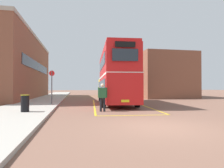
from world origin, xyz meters
The scene contains 10 objects.
ground_plane centered at (0.00, 14.40, 0.00)m, with size 135.60×135.60×0.00m, color brown.
sidewalk_left centered at (-6.50, 16.80, 0.07)m, with size 4.00×57.60×0.14m, color #A39E93.
brick_building_left centered at (-11.43, 20.06, 4.03)m, with size 6.79×20.76×8.06m.
depot_building_right centered at (9.16, 22.21, 3.10)m, with size 7.39×14.20×6.21m.
double_decker_bus centered at (0.42, 10.08, 2.51)m, with size 3.39×10.38×4.75m.
single_deck_bus centered at (2.21, 24.66, 1.64)m, with size 3.08×8.92×3.02m.
pedestrian_boarding centered at (-1.48, 4.92, 1.02)m, with size 0.56×0.36×1.75m.
litter_bin centered at (-5.92, 4.53, 0.62)m, with size 0.47×0.47×0.96m.
bus_stop_sign centered at (-5.04, 9.33, 1.78)m, with size 0.44×0.08×2.73m.
bay_marking_yellow centered at (0.35, 8.18, 0.00)m, with size 5.16×12.55×0.01m.
Camera 1 is at (-3.15, -6.94, 1.54)m, focal length 30.76 mm.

